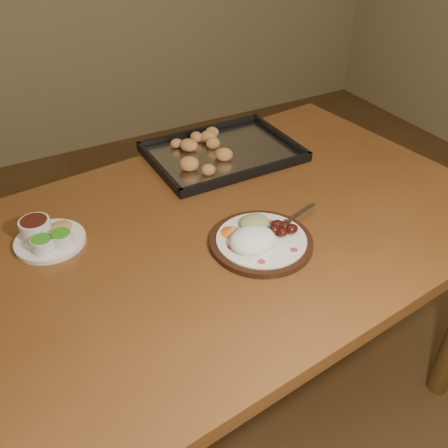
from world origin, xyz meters
TOP-DOWN VIEW (x-y plane):
  - ground at (0.00, 0.00)m, footprint 4.00×4.00m
  - dining_table at (-0.25, -0.06)m, footprint 1.59×1.06m
  - dinner_plate at (-0.18, -0.16)m, footprint 0.32×0.25m
  - condiment_saucer at (-0.62, 0.09)m, footprint 0.17×0.17m
  - baking_tray at (-0.05, 0.27)m, footprint 0.45×0.33m

SIDE VIEW (x-z plane):
  - ground at x=0.00m, z-range 0.00..0.00m
  - dining_table at x=-0.25m, z-range 0.28..1.03m
  - baking_tray at x=-0.05m, z-range 0.74..0.79m
  - dinner_plate at x=-0.18m, z-range 0.74..0.80m
  - condiment_saucer at x=-0.62m, z-range 0.74..0.80m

